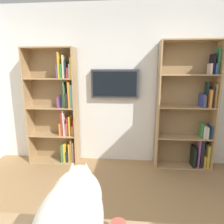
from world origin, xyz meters
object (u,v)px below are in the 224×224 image
Objects in this scene: bookshelf_right at (59,109)px; wall_mounted_tv at (115,84)px; cat at (72,216)px; bookshelf_left at (191,112)px.

wall_mounted_tv is (-0.97, -0.08, 0.44)m from bookshelf_right.
bookshelf_right is 2.91× the size of cat.
wall_mounted_tv is 2.52m from cat.
bookshelf_left is 2.58× the size of wall_mounted_tv.
bookshelf_right is (2.23, 0.01, 0.01)m from bookshelf_left.
cat is (0.02, 2.48, -0.46)m from wall_mounted_tv.
wall_mounted_tv is at bearing -175.11° from bookshelf_right.
bookshelf_right reaches higher than cat.
bookshelf_left reaches higher than cat.
wall_mounted_tv is 1.18× the size of cat.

